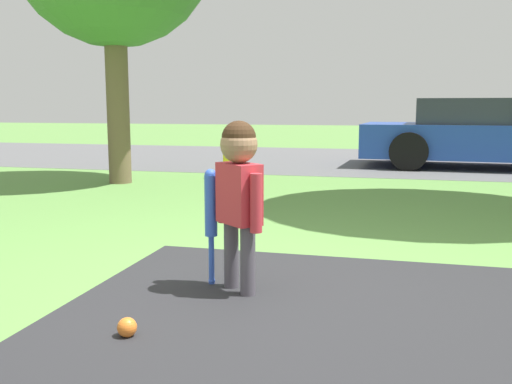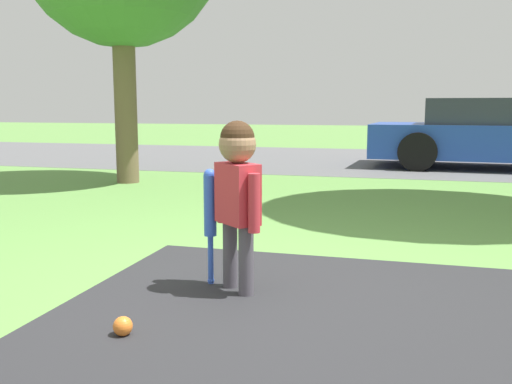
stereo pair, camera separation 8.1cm
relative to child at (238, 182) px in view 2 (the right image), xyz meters
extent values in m
plane|color=#5B8C42|center=(0.16, -0.08, -0.66)|extent=(60.00, 60.00, 0.00)
cube|color=#59595B|center=(0.16, 8.72, -0.66)|extent=(40.00, 6.00, 0.01)
cylinder|color=#4C4751|center=(-0.07, 0.06, -0.45)|extent=(0.09, 0.09, 0.42)
cylinder|color=#4C4751|center=(0.07, -0.06, -0.45)|extent=(0.09, 0.09, 0.42)
cube|color=#BF2D38|center=(0.00, 0.00, -0.07)|extent=(0.31, 0.30, 0.36)
cylinder|color=#BF2D38|center=(-0.13, 0.11, -0.10)|extent=(0.07, 0.07, 0.34)
cylinder|color=#BF2D38|center=(0.13, -0.11, -0.10)|extent=(0.07, 0.07, 0.34)
sphere|color=#997051|center=(0.00, 0.00, 0.22)|extent=(0.22, 0.22, 0.22)
sphere|color=#382314|center=(0.00, 0.00, 0.26)|extent=(0.20, 0.20, 0.20)
sphere|color=blue|center=(-0.20, 0.09, -0.64)|extent=(0.04, 0.04, 0.04)
cylinder|color=blue|center=(-0.20, 0.09, -0.51)|extent=(0.03, 0.03, 0.31)
cylinder|color=blue|center=(-0.20, 0.09, -0.16)|extent=(0.08, 0.08, 0.38)
sphere|color=blue|center=(-0.20, 0.09, 0.03)|extent=(0.07, 0.07, 0.07)
sphere|color=orange|center=(-0.34, -0.79, -0.61)|extent=(0.10, 0.10, 0.10)
cylinder|color=yellow|center=(-1.63, 5.12, -0.35)|extent=(0.19, 0.19, 0.62)
sphere|color=yellow|center=(-1.63, 5.12, -0.05)|extent=(0.18, 0.18, 0.18)
cylinder|color=yellow|center=(-1.63, 5.12, -0.59)|extent=(0.23, 0.23, 0.05)
cylinder|color=yellow|center=(-1.53, 5.12, -0.29)|extent=(0.08, 0.07, 0.07)
cube|color=#2347AD|center=(2.47, 7.73, -0.18)|extent=(4.59, 2.02, 0.60)
cube|color=#2D333D|center=(2.25, 7.74, 0.35)|extent=(2.24, 1.69, 0.45)
cylinder|color=black|center=(1.13, 8.70, -0.33)|extent=(0.67, 0.21, 0.66)
cylinder|color=black|center=(1.03, 6.90, -0.33)|extent=(0.67, 0.21, 0.66)
cylinder|color=brown|center=(-3.02, 4.27, 0.61)|extent=(0.32, 0.32, 2.54)
camera|label=1|loc=(0.91, -3.17, 0.44)|focal=40.00mm
camera|label=2|loc=(0.99, -3.15, 0.44)|focal=40.00mm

